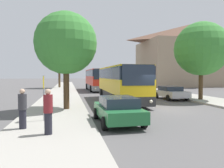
{
  "coord_description": "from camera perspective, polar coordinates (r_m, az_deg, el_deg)",
  "views": [
    {
      "loc": [
        -6.23,
        -14.52,
        2.48
      ],
      "look_at": [
        -0.94,
        11.74,
        1.38
      ],
      "focal_mm": 35.0,
      "sensor_mm": 36.0,
      "label": 1
    }
  ],
  "objects": [
    {
      "name": "parked_car_right_near",
      "position": [
        23.1,
        15.11,
        -2.12
      ],
      "size": [
        2.15,
        4.46,
        1.33
      ],
      "rotation": [
        0.0,
        0.0,
        3.14
      ],
      "color": "#B7B7BC",
      "rests_on": "ground_plane"
    },
    {
      "name": "ground_plane",
      "position": [
        15.99,
        11.77,
        -6.62
      ],
      "size": [
        300.0,
        300.0,
        0.0
      ],
      "primitive_type": "plane",
      "color": "#565454",
      "rests_on": "ground"
    },
    {
      "name": "tree_right_near",
      "position": [
        22.76,
        22.3,
        8.47
      ],
      "size": [
        5.11,
        5.11,
        7.4
      ],
      "color": "#47331E",
      "rests_on": "sidewalk_right"
    },
    {
      "name": "building_right_background",
      "position": [
        53.3,
        19.67,
        7.08
      ],
      "size": [
        21.52,
        13.56,
        14.01
      ],
      "color": "gray",
      "rests_on": "ground_plane"
    },
    {
      "name": "tree_left_near",
      "position": [
        43.12,
        -13.64,
        7.36
      ],
      "size": [
        4.77,
        4.77,
        8.56
      ],
      "color": "#513D23",
      "rests_on": "sidewalk_left"
    },
    {
      "name": "bus_middle",
      "position": [
        35.06,
        -4.14,
        1.23
      ],
      "size": [
        2.77,
        11.05,
        3.38
      ],
      "rotation": [
        0.0,
        0.0,
        0.01
      ],
      "color": "gray",
      "rests_on": "ground_plane"
    },
    {
      "name": "pedestrian_waiting_near",
      "position": [
        8.96,
        -16.35,
        -6.87
      ],
      "size": [
        0.36,
        0.36,
        1.79
      ],
      "rotation": [
        0.0,
        0.0,
        4.04
      ],
      "color": "#23232D",
      "rests_on": "sidewalk_left"
    },
    {
      "name": "bus_stop_sign",
      "position": [
        11.66,
        -17.37,
        -2.14
      ],
      "size": [
        0.08,
        0.45,
        2.31
      ],
      "color": "gray",
      "rests_on": "sidewalk_left"
    },
    {
      "name": "sidewalk_left",
      "position": [
        14.74,
        -14.33,
        -7.12
      ],
      "size": [
        4.0,
        120.0,
        0.15
      ],
      "primitive_type": "cube",
      "color": "#A39E93",
      "rests_on": "ground_plane"
    },
    {
      "name": "bus_front",
      "position": [
        20.21,
        2.26,
        0.22
      ],
      "size": [
        2.95,
        11.07,
        3.23
      ],
      "rotation": [
        0.0,
        0.0,
        -0.01
      ],
      "color": "#2D2D2D",
      "rests_on": "ground_plane"
    },
    {
      "name": "tree_left_far",
      "position": [
        15.47,
        -11.94,
        10.34
      ],
      "size": [
        4.25,
        4.25,
        6.64
      ],
      "color": "#47331E",
      "rests_on": "sidewalk_left"
    },
    {
      "name": "parked_car_left_curb",
      "position": [
        11.26,
        1.54,
        -6.61
      ],
      "size": [
        2.13,
        4.22,
        1.37
      ],
      "rotation": [
        0.0,
        0.0,
        0.02
      ],
      "color": "#236B38",
      "rests_on": "ground_plane"
    },
    {
      "name": "pedestrian_waiting_far",
      "position": [
        10.27,
        -22.33,
        -5.96
      ],
      "size": [
        0.36,
        0.36,
        1.74
      ],
      "rotation": [
        0.0,
        0.0,
        5.19
      ],
      "color": "#23232D",
      "rests_on": "sidewalk_left"
    }
  ]
}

